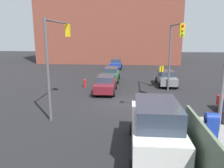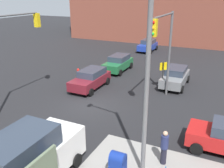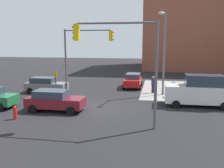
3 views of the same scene
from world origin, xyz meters
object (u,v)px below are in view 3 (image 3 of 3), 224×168
Objects in this scene: traffic_signal_nw_corner at (84,49)px; street_lamp_corner at (164,48)px; fire_hydrant at (15,112)px; hatchback_red at (133,80)px; traffic_signal_se_corner at (123,53)px; pedestrian_crossing at (153,84)px; hatchback_gray at (46,85)px; mailbox_blue at (174,89)px; van_white_delivery at (200,91)px; coupe_maroon at (55,100)px; bicycle_leaning_on_fence at (166,89)px.

street_lamp_corner is (7.76, 0.94, 0.10)m from traffic_signal_nw_corner.
fire_hydrant is 15.08m from hatchback_red.
pedestrian_crossing is (1.67, 11.00, -3.69)m from traffic_signal_se_corner.
hatchback_gray is (-4.21, 0.17, -3.76)m from traffic_signal_nw_corner.
hatchback_gray is (-11.97, -0.76, -3.86)m from street_lamp_corner.
traffic_signal_nw_corner is 9.63m from mailbox_blue.
traffic_signal_se_corner reaches higher than van_white_delivery.
van_white_delivery is at bearing -50.94° from street_lamp_corner.
traffic_signal_se_corner reaches higher than mailbox_blue.
coupe_maroon is at bearing -94.82° from traffic_signal_nw_corner.
mailbox_blue is 0.82× the size of bicycle_leaning_on_fence.
mailbox_blue is 2.50m from pedestrian_crossing.
coupe_maroon is at bearing -139.11° from street_lamp_corner.
traffic_signal_nw_corner is 1.53× the size of hatchback_gray.
traffic_signal_nw_corner reaches higher than fire_hydrant.
traffic_signal_nw_corner is 7.81m from street_lamp_corner.
van_white_delivery is 6.02m from bicycle_leaning_on_fence.
fire_hydrant is at bearing -140.60° from mailbox_blue.
pedestrian_crossing is at bearing 143.13° from mailbox_blue.
hatchback_gray reaches higher than fire_hydrant.
coupe_maroon is 0.81× the size of van_white_delivery.
traffic_signal_nw_corner reaches higher than coupe_maroon.
traffic_signal_se_corner is at bearing -44.42° from hatchback_gray.
hatchback_red is 0.91× the size of hatchback_gray.
traffic_signal_se_corner is at bearing -111.14° from mailbox_blue.
traffic_signal_nw_corner is 7.52m from hatchback_red.
traffic_signal_se_corner reaches higher than coupe_maroon.
traffic_signal_se_corner reaches higher than hatchback_red.
mailbox_blue is at bearing 3.24° from traffic_signal_nw_corner.
pedestrian_crossing is at bearing -153.54° from bicycle_leaning_on_fence.
bicycle_leaning_on_fence is at bearing 18.16° from traffic_signal_nw_corner.
coupe_maroon reaches higher than bicycle_leaning_on_fence.
coupe_maroon is at bearing -128.93° from pedestrian_crossing.
fire_hydrant is (-2.38, -8.70, -4.11)m from traffic_signal_nw_corner.
traffic_signal_se_corner is 13.63m from hatchback_gray.
hatchback_red is at bearing 151.50° from bicycle_leaning_on_fence.
hatchback_red is at bearing 27.64° from hatchback_gray.
van_white_delivery is at bearing 48.56° from traffic_signal_se_corner.
bicycle_leaning_on_fence is (8.22, 2.70, -4.25)m from traffic_signal_nw_corner.
coupe_maroon is at bearing -134.39° from bicycle_leaning_on_fence.
fire_hydrant is 0.54× the size of bicycle_leaning_on_fence.
pedestrian_crossing is at bearing -49.41° from hatchback_red.
pedestrian_crossing is (-2.00, 1.50, 0.16)m from mailbox_blue.
fire_hydrant is (-7.53, 0.30, -4.13)m from traffic_signal_se_corner.
traffic_signal_se_corner is 1.68× the size of hatchback_red.
traffic_signal_nw_corner is at bearing -161.84° from bicycle_leaning_on_fence.
coupe_maroon is 11.79m from van_white_delivery.
van_white_delivery is (5.56, 6.30, -3.33)m from traffic_signal_se_corner.
hatchback_red is 2.19× the size of pedestrian_crossing.
mailbox_blue is 0.33× the size of coupe_maroon.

